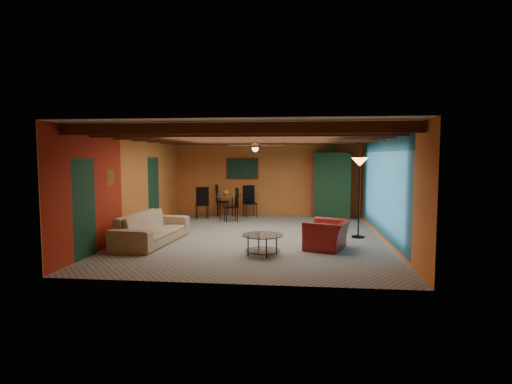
# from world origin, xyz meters

# --- Properties ---
(room) EXTENTS (6.52, 8.01, 2.71)m
(room) POSITION_xyz_m (0.00, 0.11, 2.36)
(room) COLOR gray
(room) RESTS_ON ground
(sofa) EXTENTS (1.19, 2.56, 0.73)m
(sofa) POSITION_xyz_m (-2.38, -1.04, 0.36)
(sofa) COLOR #9E8466
(sofa) RESTS_ON ground
(armchair) EXTENTS (1.16, 1.23, 0.65)m
(armchair) POSITION_xyz_m (1.77, -1.25, 0.33)
(armchair) COLOR maroon
(armchair) RESTS_ON ground
(coffee_table) EXTENTS (1.16, 1.16, 0.45)m
(coffee_table) POSITION_xyz_m (0.37, -1.97, 0.22)
(coffee_table) COLOR white
(coffee_table) RESTS_ON ground
(dining_table) EXTENTS (2.70, 2.70, 1.09)m
(dining_table) POSITION_xyz_m (-1.33, 3.14, 0.55)
(dining_table) COLOR silver
(dining_table) RESTS_ON ground
(armoire) EXTENTS (1.35, 0.96, 2.14)m
(armoire) POSITION_xyz_m (2.20, 3.70, 1.07)
(armoire) COLOR maroon
(armoire) RESTS_ON ground
(floor_lamp) EXTENTS (0.44, 0.44, 2.06)m
(floor_lamp) POSITION_xyz_m (2.65, 0.19, 1.03)
(floor_lamp) COLOR black
(floor_lamp) RESTS_ON ground
(ceiling_fan) EXTENTS (1.50, 1.50, 0.44)m
(ceiling_fan) POSITION_xyz_m (0.00, 0.00, 2.36)
(ceiling_fan) COLOR #472614
(ceiling_fan) RESTS_ON ceiling
(painting) EXTENTS (1.05, 0.03, 0.65)m
(painting) POSITION_xyz_m (-0.90, 3.96, 1.65)
(painting) COLOR black
(painting) RESTS_ON wall_back
(potted_plant) EXTENTS (0.48, 0.43, 0.50)m
(potted_plant) POSITION_xyz_m (2.20, 3.70, 2.39)
(potted_plant) COLOR #26661E
(potted_plant) RESTS_ON armoire
(vase) EXTENTS (0.22, 0.22, 0.19)m
(vase) POSITION_xyz_m (-1.33, 3.14, 1.19)
(vase) COLOR orange
(vase) RESTS_ON dining_table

